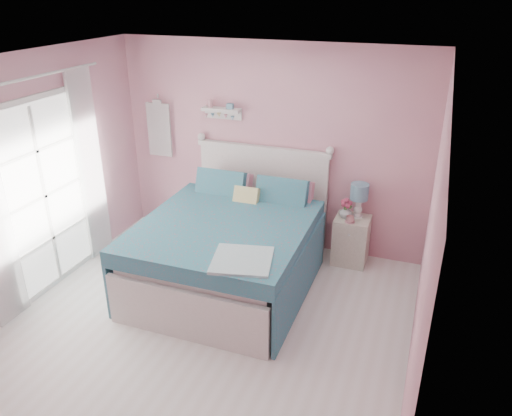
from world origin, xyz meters
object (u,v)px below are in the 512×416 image
Objects in this scene: nightstand at (351,240)px; vase at (346,212)px; teacup at (350,219)px; bed at (231,248)px; table_lamp at (359,194)px.

nightstand is 3.84× the size of vase.
teacup is (0.08, -0.10, -0.04)m from vase.
table_lamp is at bearing 37.19° from bed.
table_lamp is 0.27m from vase.
nightstand is 0.60m from table_lamp.
nightstand is 1.39× the size of table_lamp.
nightstand is at bearing -124.65° from table_lamp.
vase is (-0.09, -0.01, 0.38)m from nightstand.
table_lamp is 4.38× the size of teacup.
table_lamp is at bearing 72.24° from teacup.
table_lamp is at bearing 28.79° from vase.
bed reaches higher than table_lamp.
teacup is at bearing -54.07° from vase.
nightstand is (1.22, 0.92, -0.13)m from bed.
nightstand is 0.36m from teacup.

